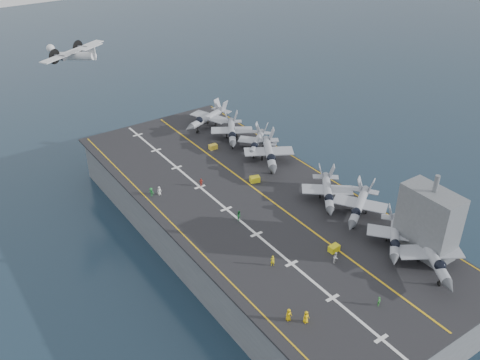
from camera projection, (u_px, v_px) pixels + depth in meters
ground at (251, 241)px, 112.07m from camera, size 500.00×500.00×0.00m
hull at (251, 222)px, 109.51m from camera, size 36.00×90.00×10.00m
flight_deck at (251, 200)px, 106.86m from camera, size 38.00×92.00×0.40m
foul_line at (263, 195)px, 108.21m from camera, size 0.35×90.00×0.02m
landing_centerline at (226, 209)px, 103.82m from camera, size 0.50×90.00×0.02m
deck_edge_port at (176, 228)px, 98.46m from camera, size 0.25×90.00×0.02m
deck_edge_stbd at (321, 173)px, 115.76m from camera, size 0.25×90.00×0.02m
island_superstructure at (430, 214)px, 88.98m from camera, size 5.00×10.00×15.00m
fighter_jet_0 at (432, 254)px, 87.52m from camera, size 17.63×19.32×5.58m
fighter_jet_1 at (395, 235)px, 92.40m from camera, size 17.25×16.71×5.02m
fighter_jet_2 at (359, 205)px, 100.37m from camera, size 18.23×16.78×5.27m
fighter_jet_3 at (328, 191)px, 104.67m from camera, size 17.24×18.05×5.23m
fighter_jet_5 at (269, 152)px, 118.18m from camera, size 17.89×19.83×5.74m
fighter_jet_6 at (257, 141)px, 123.88m from camera, size 16.28×15.91×4.75m
fighter_jet_7 at (232, 131)px, 128.23m from camera, size 16.48×18.11×5.23m
fighter_jet_8 at (208, 117)px, 134.91m from camera, size 18.20×15.20×5.39m
tow_cart_a at (334, 248)px, 92.31m from camera, size 2.00×1.39×1.14m
tow_cart_b at (255, 179)px, 112.43m from camera, size 2.37×1.91×1.23m
tow_cart_c at (213, 147)px, 125.40m from camera, size 1.98×1.37×1.14m
crew_0 at (289, 315)px, 78.10m from camera, size 1.32×0.95×2.06m
crew_1 at (272, 261)px, 88.74m from camera, size 1.42×1.16×2.05m
crew_2 at (239, 215)px, 100.29m from camera, size 1.39×1.37×1.95m
crew_3 at (151, 192)px, 107.55m from camera, size 1.20×1.31×1.81m
crew_4 at (201, 182)px, 110.79m from camera, size 1.08×0.72×1.79m
crew_5 at (159, 191)px, 107.92m from camera, size 1.20×0.88×1.84m
crew_6 at (379, 301)px, 80.77m from camera, size 1.17×0.98×1.67m
crew_7 at (336, 257)px, 89.54m from camera, size 1.44×1.29×2.01m
transport_plane at (74, 56)px, 126.38m from camera, size 23.51×21.08×4.61m
crew_8 at (306, 317)px, 77.71m from camera, size 1.32×0.95×2.06m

